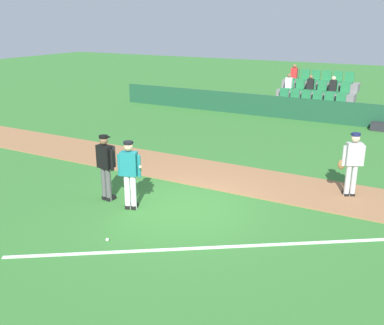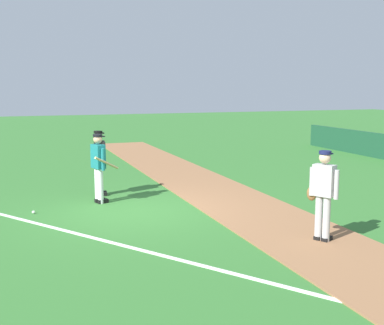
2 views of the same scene
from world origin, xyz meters
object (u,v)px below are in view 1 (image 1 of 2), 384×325
batter_teal_jersey (130,172)px  equipment_bag (382,127)px  runner_grey_jersey (352,163)px  baseball (107,240)px  umpire_home_plate (106,164)px

batter_teal_jersey → equipment_bag: 12.53m
runner_grey_jersey → baseball: bearing=-128.8°
umpire_home_plate → runner_grey_jersey: (5.54, 3.28, -0.04)m
runner_grey_jersey → equipment_bag: (-0.09, 8.19, -0.78)m
equipment_bag → umpire_home_plate: bearing=-115.4°
batter_teal_jersey → equipment_bag: size_ratio=1.96×
baseball → runner_grey_jersey: bearing=51.2°
equipment_bag → batter_teal_jersey: bearing=-111.4°
runner_grey_jersey → batter_teal_jersey: bearing=-143.4°
umpire_home_plate → equipment_bag: bearing=64.6°
batter_teal_jersey → runner_grey_jersey: (4.65, 3.46, -0.01)m
umpire_home_plate → runner_grey_jersey: 6.44m
batter_teal_jersey → baseball: 1.97m
baseball → equipment_bag: bearing=73.2°
batter_teal_jersey → equipment_bag: bearing=68.6°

